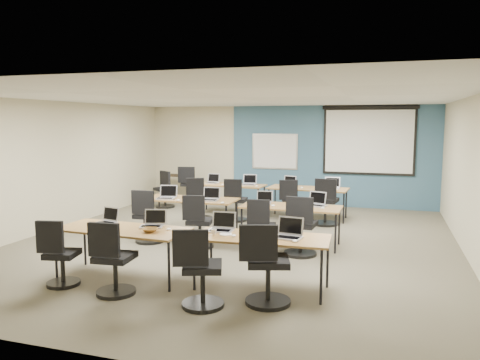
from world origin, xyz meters
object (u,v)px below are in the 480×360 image
(laptop_1, at_px, (153,222))
(laptop_3, at_px, (289,233))
(laptop_4, at_px, (167,195))
(task_chair_4, at_px, (148,221))
(task_chair_5, at_px, (198,226))
(task_chair_11, at_px, (325,206))
(laptop_9, at_px, (249,182))
(spare_chair_a, at_px, (190,188))
(laptop_10, at_px, (289,184))
(training_table_mid_right, at_px, (291,209))
(training_table_back_right, at_px, (308,190))
(task_chair_1, at_px, (113,265))
(task_chair_6, at_px, (261,231))
(projector_screen, at_px, (369,137))
(training_table_back_left, at_px, (231,186))
(laptop_7, at_px, (317,202))
(task_chair_8, at_px, (200,202))
(laptop_11, at_px, (332,186))
(spare_chair_b, at_px, (165,192))
(task_chair_9, at_px, (235,204))
(laptop_6, at_px, (264,200))
(training_table_front_right, at_px, (261,240))
(whiteboard, at_px, (275,152))
(training_table_mid_left, at_px, (191,201))
(laptop_0, at_px, (108,219))
(training_table_front_left, at_px, (123,231))
(task_chair_7, at_px, (300,231))
(task_chair_2, at_px, (200,275))
(utility_table, at_px, (177,178))
(laptop_5, at_px, (210,197))
(laptop_2, at_px, (222,226))
(laptop_8, at_px, (213,181))
(task_chair_10, at_px, (292,205))
(task_chair_3, at_px, (266,271))
(task_chair_0, at_px, (59,259))

(laptop_1, height_order, laptop_3, laptop_3)
(laptop_4, height_order, task_chair_4, task_chair_4)
(task_chair_5, xyz_separation_m, task_chair_11, (1.94, 2.57, 0.03))
(laptop_9, bearing_deg, spare_chair_a, 148.06)
(task_chair_4, height_order, laptop_10, task_chair_4)
(training_table_mid_right, relative_size, laptop_10, 5.63)
(training_table_back_right, distance_m, task_chair_1, 5.91)
(laptop_1, height_order, task_chair_6, laptop_1)
(projector_screen, bearing_deg, training_table_mid_right, -105.43)
(training_table_back_left, bearing_deg, task_chair_4, -97.78)
(laptop_7, distance_m, laptop_9, 3.13)
(task_chair_8, bearing_deg, laptop_11, -5.41)
(task_chair_5, bearing_deg, training_table_back_right, 55.19)
(training_table_back_right, xyz_separation_m, spare_chair_b, (-3.83, 0.26, -0.28))
(training_table_back_right, bearing_deg, task_chair_8, -156.81)
(task_chair_4, bearing_deg, spare_chair_b, 109.65)
(task_chair_9, bearing_deg, laptop_6, -59.75)
(training_table_back_right, bearing_deg, task_chair_6, -91.52)
(training_table_front_right, height_order, task_chair_6, task_chair_6)
(laptop_11, bearing_deg, whiteboard, 129.90)
(spare_chair_b, bearing_deg, training_table_mid_left, -23.42)
(spare_chair_a, bearing_deg, laptop_0, -89.33)
(training_table_front_left, bearing_deg, task_chair_6, 51.18)
(whiteboard, bearing_deg, projector_screen, -0.45)
(projector_screen, bearing_deg, task_chair_7, -100.24)
(task_chair_2, height_order, task_chair_8, task_chair_2)
(task_chair_9, bearing_deg, utility_table, 134.23)
(task_chair_1, height_order, laptop_5, task_chair_1)
(task_chair_7, bearing_deg, task_chair_2, -101.93)
(task_chair_1, bearing_deg, laptop_6, 65.80)
(training_table_back_left, xyz_separation_m, laptop_5, (0.36, -2.35, 0.11))
(task_chair_1, xyz_separation_m, laptop_2, (1.17, 0.98, 0.38))
(whiteboard, relative_size, laptop_5, 3.84)
(task_chair_2, height_order, laptop_3, task_chair_2)
(laptop_6, xyz_separation_m, laptop_11, (1.01, 2.40, 0.01))
(laptop_2, height_order, laptop_8, laptop_2)
(task_chair_6, bearing_deg, laptop_7, 38.71)
(laptop_8, xyz_separation_m, task_chair_10, (2.16, -0.68, -0.38))
(task_chair_3, xyz_separation_m, task_chair_10, (-0.63, 4.81, -0.03))
(laptop_3, bearing_deg, training_table_front_right, -165.01)
(projector_screen, height_order, task_chair_10, projector_screen)
(task_chair_5, bearing_deg, laptop_0, -128.31)
(spare_chair_a, bearing_deg, laptop_4, -84.61)
(task_chair_4, relative_size, spare_chair_b, 1.02)
(task_chair_1, relative_size, task_chair_7, 0.96)
(laptop_5, xyz_separation_m, task_chair_10, (1.29, 1.75, -0.39))
(task_chair_2, xyz_separation_m, laptop_8, (-2.05, 5.82, 0.37))
(task_chair_0, relative_size, task_chair_4, 0.93)
(training_table_mid_right, distance_m, laptop_6, 0.58)
(laptop_7, distance_m, spare_chair_b, 5.08)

